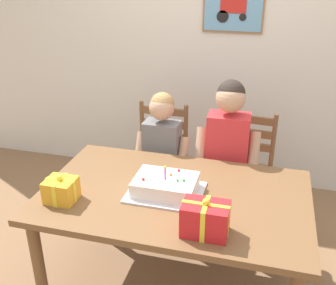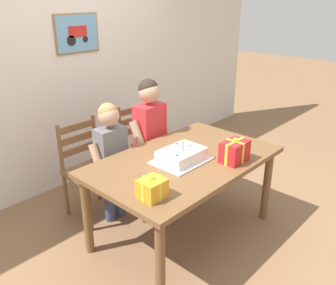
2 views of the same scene
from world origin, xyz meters
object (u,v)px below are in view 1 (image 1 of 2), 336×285
Objects in this scene: child_younger at (162,150)px; dining_table at (174,205)px; child_older at (227,148)px; chair_right at (243,171)px; gift_box_red_large at (205,219)px; birthday_cake at (166,186)px; chair_left at (159,161)px; gift_box_beside_cake at (61,190)px.

dining_table is at bearing -68.20° from child_younger.
child_older is (0.23, 0.63, 0.12)m from dining_table.
chair_right is 0.68m from child_younger.
child_older is at bearing -0.03° from child_younger.
gift_box_red_large reaches higher than chair_right.
birthday_cake reaches higher than chair_left.
chair_left is (-0.59, 1.19, -0.35)m from gift_box_red_large.
chair_left is at bearing 116.24° from gift_box_red_large.
gift_box_red_large is 0.85m from gift_box_beside_cake.
dining_table is 3.59× the size of birthday_cake.
gift_box_red_large is 0.26× the size of chair_left.
birthday_cake is at bearing -72.44° from child_younger.
chair_left reaches higher than gift_box_beside_cake.
child_younger is at bearing 179.97° from child_older.
chair_right is at bearing 84.79° from gift_box_red_large.
gift_box_red_large is 1.37m from chair_left.
chair_right is (0.69, -0.00, 0.00)m from chair_left.
birthday_cake is 1.85× the size of gift_box_red_large.
dining_table is 1.71× the size of chair_left.
child_older reaches higher than birthday_cake.
gift_box_red_large is at bearing -46.98° from birthday_cake.
gift_box_red_large is (0.29, -0.31, 0.04)m from birthday_cake.
birthday_cake is 0.43m from gift_box_red_large.
gift_box_beside_cake is 1.49m from chair_right.
dining_table is 0.68m from child_younger.
gift_box_beside_cake is at bearing -111.89° from child_younger.
gift_box_red_large reaches higher than chair_left.
birthday_cake is 0.68m from child_younger.
gift_box_red_large is at bearing -89.48° from child_older.
chair_left is at bearing 76.79° from gift_box_beside_cake.
gift_box_beside_cake is 1.21m from child_older.
gift_box_beside_cake is at bearing -130.85° from chair_right.
child_younger reaches higher than chair_left.
chair_left and chair_right have the same top height.
child_younger is at bearing 117.31° from gift_box_red_large.
chair_left is 0.69m from chair_right.
child_younger is (0.35, 0.87, -0.11)m from gift_box_beside_cake.
gift_box_beside_cake is (-0.55, -0.22, 0.02)m from birthday_cake.
dining_table is 6.63× the size of gift_box_red_large.
dining_table is at bearing 14.24° from birthday_cake.
gift_box_red_large is 1.24m from chair_right.
chair_right reaches higher than dining_table.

